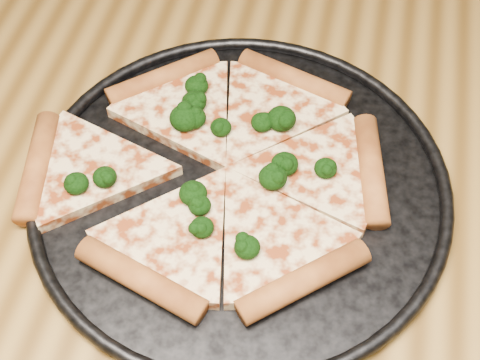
# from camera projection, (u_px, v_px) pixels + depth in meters

# --- Properties ---
(dining_table) EXTENTS (1.20, 0.90, 0.75)m
(dining_table) POSITION_uv_depth(u_px,v_px,m) (293.00, 297.00, 0.68)
(dining_table) COLOR olive
(dining_table) RESTS_ON ground
(pizza_pan) EXTENTS (0.39, 0.39, 0.02)m
(pizza_pan) POSITION_uv_depth(u_px,v_px,m) (240.00, 185.00, 0.64)
(pizza_pan) COLOR black
(pizza_pan) RESTS_ON dining_table
(pizza) EXTENTS (0.35, 0.32, 0.02)m
(pizza) POSITION_uv_depth(u_px,v_px,m) (218.00, 168.00, 0.64)
(pizza) COLOR beige
(pizza) RESTS_ON pizza_pan
(broccoli_florets) EXTENTS (0.24, 0.20, 0.02)m
(broccoli_florets) POSITION_uv_depth(u_px,v_px,m) (217.00, 150.00, 0.65)
(broccoli_florets) COLOR black
(broccoli_florets) RESTS_ON pizza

